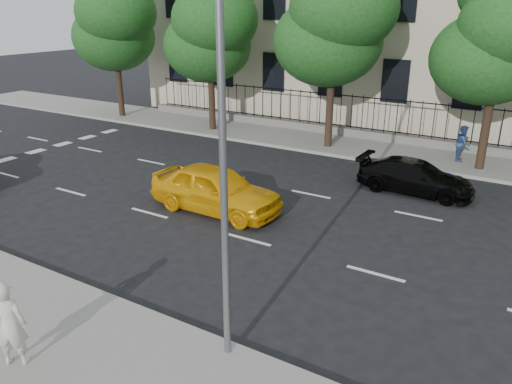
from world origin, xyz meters
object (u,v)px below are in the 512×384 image
(street_light, at_px, (239,101))
(black_sedan, at_px, (415,177))
(yellow_taxi, at_px, (216,189))
(woman_near, at_px, (9,324))

(street_light, distance_m, black_sedan, 11.92)
(street_light, relative_size, black_sedan, 1.86)
(yellow_taxi, relative_size, black_sedan, 1.09)
(street_light, relative_size, woman_near, 4.49)
(black_sedan, relative_size, woman_near, 2.42)
(street_light, xyz_separation_m, black_sedan, (0.76, 11.00, -4.52))
(yellow_taxi, relative_size, woman_near, 2.63)
(street_light, xyz_separation_m, yellow_taxi, (-4.65, 5.63, -4.34))
(yellow_taxi, xyz_separation_m, black_sedan, (5.41, 5.37, -0.18))
(black_sedan, height_order, woman_near, woman_near)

